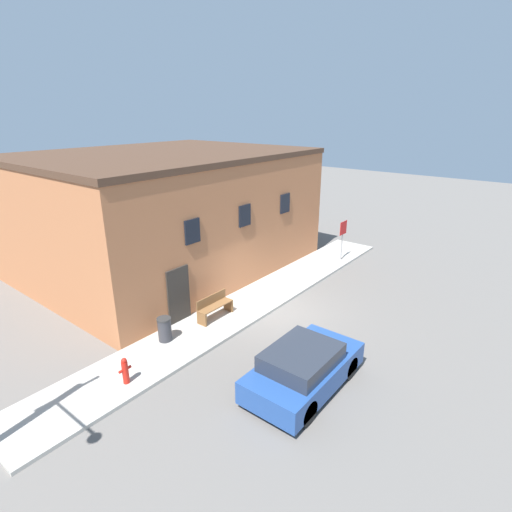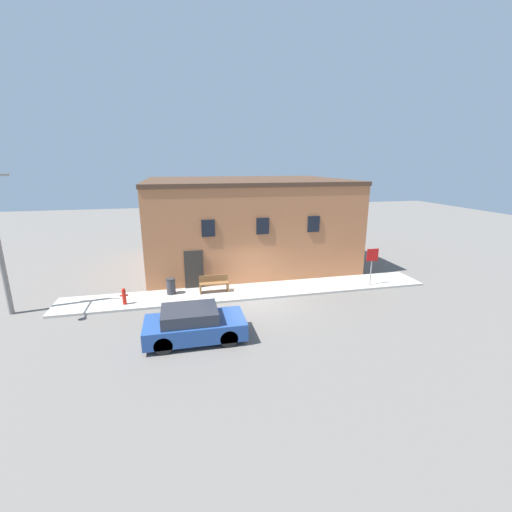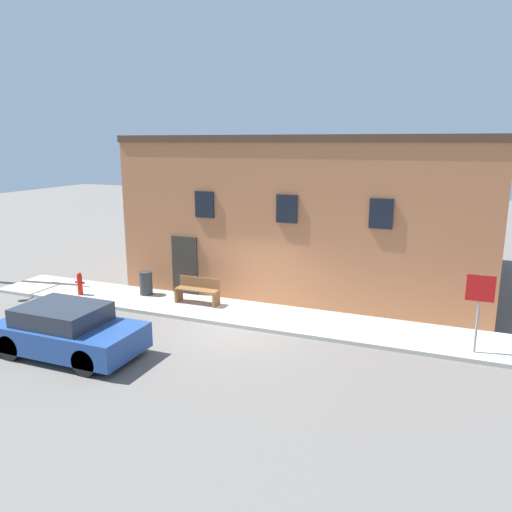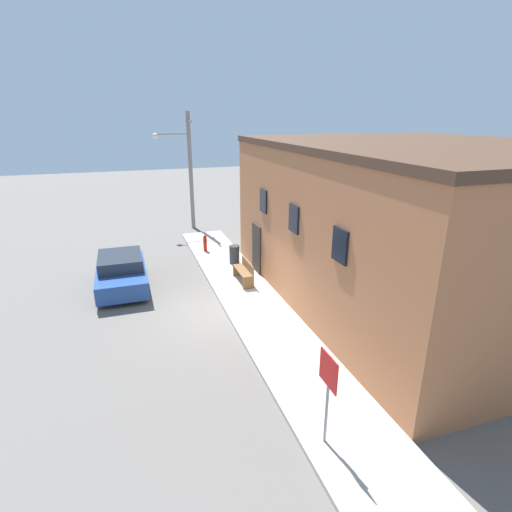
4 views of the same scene
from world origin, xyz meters
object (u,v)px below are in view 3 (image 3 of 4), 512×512
object	(u,v)px
bench	(198,291)
parked_car	(68,331)
trash_bin	(146,283)
fire_hydrant	(80,283)
stop_sign	(479,299)

from	to	relation	value
bench	parked_car	size ratio (longest dim) A/B	0.39
trash_bin	parked_car	world-z (taller)	parked_car
fire_hydrant	parked_car	bearing A→B (deg)	-52.21
bench	trash_bin	distance (m)	2.21
parked_car	bench	bearing A→B (deg)	74.87
bench	trash_bin	bearing A→B (deg)	174.85
fire_hydrant	trash_bin	world-z (taller)	trash_bin
fire_hydrant	bench	size ratio (longest dim) A/B	0.54
stop_sign	parked_car	bearing A→B (deg)	-158.77
stop_sign	bench	distance (m)	8.69
bench	parked_car	xyz separation A→B (m)	(-1.27, -4.70, 0.08)
parked_car	fire_hydrant	bearing A→B (deg)	127.79
stop_sign	fire_hydrant	bearing A→B (deg)	179.26
fire_hydrant	bench	world-z (taller)	bench
trash_bin	stop_sign	bearing A→B (deg)	-5.69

